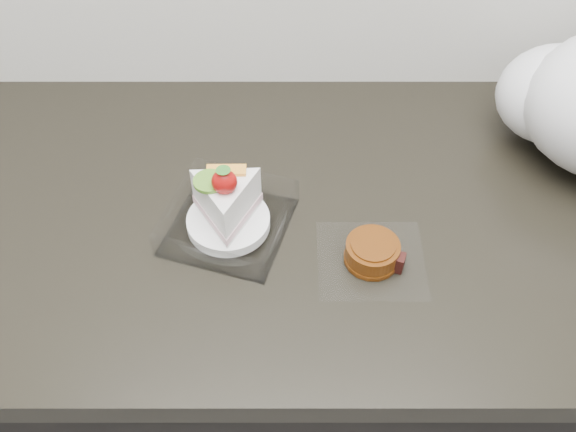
# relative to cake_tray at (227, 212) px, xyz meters

# --- Properties ---
(counter) EXTENTS (2.04, 0.64, 0.90)m
(counter) POSITION_rel_cake_tray_xyz_m (0.11, 0.04, -0.48)
(counter) COLOR black
(counter) RESTS_ON ground
(cake_tray) EXTENTS (0.21, 0.21, 0.13)m
(cake_tray) POSITION_rel_cake_tray_xyz_m (0.00, 0.00, 0.00)
(cake_tray) COLOR white
(cake_tray) RESTS_ON counter
(mooncake_wrap) EXTENTS (0.15, 0.14, 0.04)m
(mooncake_wrap) POSITION_rel_cake_tray_xyz_m (0.20, -0.06, -0.02)
(mooncake_wrap) COLOR white
(mooncake_wrap) RESTS_ON counter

